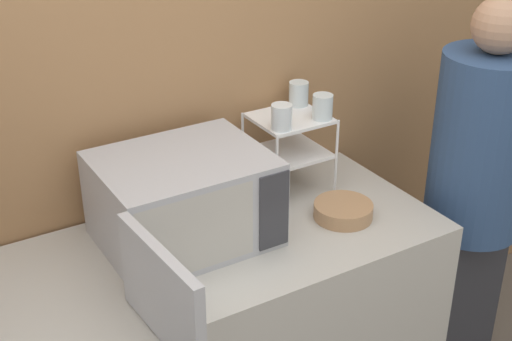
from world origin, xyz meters
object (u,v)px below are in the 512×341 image
at_px(dish_rack, 289,137).
at_px(person, 475,189).
at_px(glass_back_right, 299,94).
at_px(bowl, 343,211).
at_px(microwave, 183,203).
at_px(glass_front_left, 282,117).
at_px(glass_front_right, 323,107).

xyz_separation_m(dish_rack, person, (0.60, -0.35, -0.22)).
height_order(glass_back_right, bowl, glass_back_right).
distance_m(microwave, bowl, 0.56).
height_order(dish_rack, glass_front_left, glass_front_left).
xyz_separation_m(microwave, glass_front_left, (0.41, 0.07, 0.18)).
height_order(microwave, person, person).
height_order(microwave, dish_rack, microwave).
relative_size(glass_back_right, glass_front_right, 1.00).
bearing_deg(glass_front_left, bowl, -58.92).
xyz_separation_m(bowl, person, (0.56, -0.07, -0.04)).
bearing_deg(glass_front_right, microwave, -172.83).
distance_m(microwave, glass_front_right, 0.61).
bearing_deg(glass_back_right, glass_front_right, -90.30).
xyz_separation_m(glass_front_right, bowl, (-0.05, -0.21, -0.30)).
xyz_separation_m(microwave, person, (1.09, -0.21, -0.16)).
bearing_deg(bowl, person, -7.48).
relative_size(microwave, glass_front_left, 9.50).
distance_m(microwave, glass_front_left, 0.45).
bearing_deg(bowl, dish_rack, 98.00).
distance_m(microwave, person, 1.12).
distance_m(glass_back_right, glass_front_right, 0.15).
relative_size(dish_rack, glass_front_left, 3.21).
bearing_deg(person, glass_front_right, 151.07).
bearing_deg(dish_rack, glass_back_right, 41.24).
bearing_deg(bowl, glass_front_right, 76.74).
relative_size(glass_front_left, bowl, 0.43).
bearing_deg(dish_rack, person, -30.53).
distance_m(glass_back_right, person, 0.75).
bearing_deg(glass_front_left, glass_front_right, 1.26).
relative_size(bowl, person, 0.12).
xyz_separation_m(dish_rack, glass_front_left, (-0.08, -0.07, 0.12)).
distance_m(glass_front_left, glass_back_right, 0.23).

